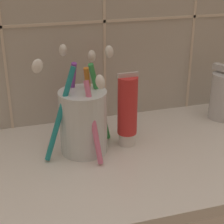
{
  "coord_description": "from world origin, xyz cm",
  "views": [
    {
      "loc": [
        -17.26,
        -52.88,
        34.91
      ],
      "look_at": [
        -1.01,
        1.46,
        9.71
      ],
      "focal_mm": 60.0,
      "sensor_mm": 36.0,
      "label": 1
    }
  ],
  "objects": [
    {
      "name": "sink_counter",
      "position": [
        0.0,
        0.0,
        1.0
      ],
      "size": [
        75.88,
        33.68,
        2.0
      ],
      "primitive_type": "cube",
      "color": "silver",
      "rests_on": "ground"
    },
    {
      "name": "toothbrush_cup",
      "position": [
        -5.44,
        3.74,
        7.98
      ],
      "size": [
        15.1,
        14.43,
        17.94
      ],
      "color": "silver",
      "rests_on": "sink_counter"
    },
    {
      "name": "toothpaste_tube",
      "position": [
        2.45,
        3.65,
        8.7
      ],
      "size": [
        3.65,
        3.47,
        13.56
      ],
      "color": "white",
      "rests_on": "sink_counter"
    }
  ]
}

